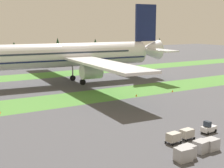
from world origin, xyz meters
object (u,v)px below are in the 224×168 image
taxiway_marker_2 (172,91)px  cargo_dolly_lead (187,133)px  baggage_tug (208,128)px  taxiway_marker_0 (136,95)px  uld_container_3 (211,144)px  airliner (69,55)px  cargo_dolly_second (173,137)px  taxiway_marker_1 (0,112)px  uld_container_0 (183,154)px  uld_container_1 (187,152)px  uld_container_2 (201,146)px

taxiway_marker_2 → cargo_dolly_lead: bearing=-128.8°
baggage_tug → taxiway_marker_0: (6.50, 28.36, -0.52)m
cargo_dolly_lead → uld_container_3: (-0.28, -4.84, -0.13)m
airliner → uld_container_3: bearing=179.4°
baggage_tug → cargo_dolly_second: bearing=-90.0°
airliner → taxiway_marker_0: size_ratio=132.99×
taxiway_marker_1 → taxiway_marker_2: (43.05, -1.83, -0.02)m
uld_container_0 → cargo_dolly_second: bearing=58.7°
cargo_dolly_second → taxiway_marker_1: cargo_dolly_second is taller
cargo_dolly_second → taxiway_marker_2: cargo_dolly_second is taller
baggage_tug → taxiway_marker_1: 39.04m
cargo_dolly_lead → uld_container_1: bearing=-48.2°
airliner → uld_container_2: airliner is taller
uld_container_0 → uld_container_2: (4.16, 0.87, -0.06)m
taxiway_marker_1 → airliner: bearing=42.8°
cargo_dolly_lead → uld_container_1: uld_container_1 is taller
uld_container_0 → taxiway_marker_0: 38.58m
airliner → uld_container_1: size_ratio=38.74×
taxiway_marker_0 → taxiway_marker_2: bearing=-3.1°
baggage_tug → cargo_dolly_lead: size_ratio=1.17×
uld_container_0 → uld_container_3: bearing=7.2°
baggage_tug → uld_container_0: bearing=-65.9°
uld_container_0 → uld_container_1: 1.09m
baggage_tug → cargo_dolly_second: 7.93m
uld_container_0 → uld_container_1: size_ratio=1.00×
airliner → uld_container_0: bearing=173.9°
uld_container_3 → taxiway_marker_0: uld_container_3 is taller
airliner → uld_container_3: 59.54m
cargo_dolly_lead → uld_container_3: size_ratio=1.15×
taxiway_marker_1 → taxiway_marker_2: bearing=-2.4°
taxiway_marker_1 → uld_container_2: bearing=-62.0°
cargo_dolly_lead → taxiway_marker_0: cargo_dolly_lead is taller
cargo_dolly_lead → taxiway_marker_0: bearing=154.4°
airliner → taxiway_marker_1: (-25.93, -24.00, -8.20)m
airliner → baggage_tug: (-0.46, -53.59, -7.68)m
taxiway_marker_2 → cargo_dolly_second: bearing=-132.0°
cargo_dolly_second → uld_container_2: uld_container_2 is taller
airliner → baggage_tug: 54.14m
uld_container_1 → taxiway_marker_0: 37.81m
cargo_dolly_lead → uld_container_3: 4.85m
uld_container_0 → taxiway_marker_0: size_ratio=3.43×
cargo_dolly_second → taxiway_marker_1: bearing=-153.5°
cargo_dolly_second → uld_container_3: (2.61, -4.65, -0.13)m
uld_container_0 → uld_container_3: 5.94m
cargo_dolly_second → uld_container_0: size_ratio=1.15×
uld_container_0 → taxiway_marker_1: size_ratio=3.31×
baggage_tug → uld_container_3: baggage_tug is taller
uld_container_0 → uld_container_3: (5.90, 0.74, -0.06)m
uld_container_2 → uld_container_1: bearing=-170.3°
baggage_tug → taxiway_marker_2: bearing=143.9°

